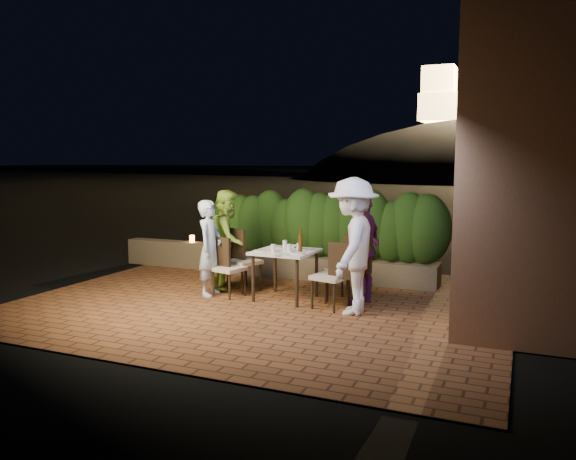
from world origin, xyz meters
The scene contains 32 objects.
ground centered at (0.00, 0.00, -0.02)m, with size 400.00×400.00×0.00m, color black.
terrace_floor centered at (0.00, 0.50, -0.07)m, with size 7.00×6.00×0.15m, color brown.
building_wall centered at (3.60, 2.00, 2.50)m, with size 1.60×5.00×5.00m, color brown.
window_pane centered at (2.82, 1.50, 2.00)m, with size 0.08×1.00×1.40m, color black.
window_frame centered at (2.81, 1.50, 2.00)m, with size 0.06×1.15×1.55m, color black.
planter centered at (0.20, 2.30, 0.20)m, with size 4.20×0.55×0.40m, color brown.
hedge centered at (0.20, 2.30, 0.95)m, with size 4.00×0.70×1.10m, color #1C3D10, non-canonical shape.
parapet centered at (-2.80, 2.30, 0.25)m, with size 2.20×0.30×0.50m, color brown.
hill centered at (2.00, 60.00, -4.00)m, with size 52.00×40.00×22.00m, color black.
fortress centered at (2.00, 60.00, 10.50)m, with size 26.00×8.00×8.00m, color #FFCC7A, non-canonical shape.
dining_table centered at (0.24, 0.68, 0.38)m, with size 0.87×0.87×0.75m, color white, non-canonical shape.
plate_nw centered at (-0.09, 0.49, 0.76)m, with size 0.20×0.20×0.01m, color white.
plate_sw centered at (-0.04, 0.91, 0.76)m, with size 0.20×0.20×0.01m, color white.
plate_ne centered at (0.52, 0.49, 0.76)m, with size 0.22×0.22×0.01m, color white.
plate_se centered at (0.53, 0.89, 0.76)m, with size 0.23×0.23×0.01m, color white.
plate_centre centered at (0.28, 0.70, 0.76)m, with size 0.21×0.21×0.01m, color white.
plate_front centered at (0.31, 0.33, 0.76)m, with size 0.24×0.24×0.01m, color white.
glass_nw centered at (0.11, 0.51, 0.81)m, with size 0.07×0.07×0.11m, color silver.
glass_sw centered at (0.14, 0.89, 0.81)m, with size 0.07×0.07×0.12m, color silver.
glass_ne centered at (0.35, 0.55, 0.81)m, with size 0.07×0.07×0.12m, color silver.
glass_se centered at (0.40, 0.80, 0.80)m, with size 0.06×0.06×0.10m, color silver.
beer_bottle centered at (0.48, 0.69, 0.91)m, with size 0.06×0.06×0.32m, color #4D2F0C, non-canonical shape.
bowl centered at (0.22, 0.99, 0.77)m, with size 0.15×0.15×0.04m, color white.
chair_left_front centered at (-0.64, 0.50, 0.46)m, with size 0.42×0.42×0.91m, color black, non-canonical shape.
chair_left_back centered at (-0.61, 0.95, 0.50)m, with size 0.46×0.46×0.99m, color black, non-canonical shape.
chair_right_front centered at (1.04, 0.43, 0.48)m, with size 0.44×0.44×0.96m, color black, non-canonical shape.
chair_right_back centered at (1.12, 0.89, 0.51)m, with size 0.47×0.47×1.01m, color black, non-canonical shape.
diner_blue centered at (-0.95, 0.46, 0.75)m, with size 0.55×0.36×1.49m, color silver.
diner_green centered at (-0.92, 1.01, 0.81)m, with size 0.79×0.62×1.63m, color #96C63E.
diner_white centered at (1.40, 0.32, 0.94)m, with size 1.21×0.70×1.88m, color white.
diner_purple centered at (1.39, 0.87, 0.82)m, with size 0.96×0.40×1.65m, color #6C2673.
parapet_lamp centered at (-2.46, 2.30, 0.57)m, with size 0.10×0.10×0.14m, color orange.
Camera 1 is at (3.54, -7.01, 2.10)m, focal length 35.00 mm.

